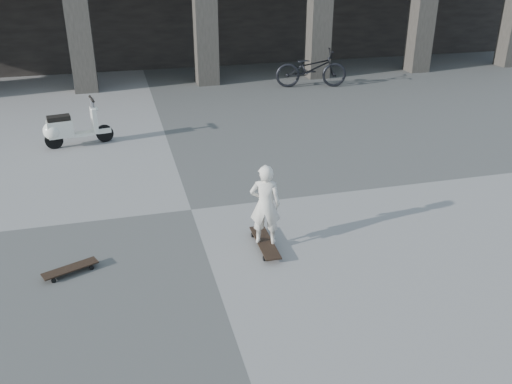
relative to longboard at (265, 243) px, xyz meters
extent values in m
plane|color=#4B4B49|center=(-0.84, 1.46, -0.08)|extent=(90.00, 90.00, 0.00)
cube|color=#302D28|center=(-2.62, 9.96, 1.92)|extent=(0.65, 0.65, 4.00)
cube|color=#302D28|center=(0.95, 9.96, 1.92)|extent=(0.65, 0.65, 4.00)
cube|color=#302D28|center=(4.52, 9.96, 1.92)|extent=(0.65, 0.65, 4.00)
cube|color=#302D28|center=(8.09, 9.96, 1.92)|extent=(0.65, 0.65, 4.00)
cube|color=black|center=(0.00, 0.00, 0.01)|extent=(0.23, 0.97, 0.02)
cube|color=#B2B2B7|center=(0.00, 0.34, -0.03)|extent=(0.20, 0.05, 0.03)
cube|color=#B2B2B7|center=(0.00, -0.34, -0.03)|extent=(0.20, 0.05, 0.03)
cylinder|color=black|center=(-0.10, 0.34, -0.04)|extent=(0.03, 0.07, 0.07)
cylinder|color=black|center=(0.10, 0.34, -0.04)|extent=(0.03, 0.07, 0.07)
cylinder|color=black|center=(-0.10, -0.34, -0.04)|extent=(0.03, 0.07, 0.07)
cylinder|color=black|center=(0.10, -0.34, -0.04)|extent=(0.03, 0.07, 0.07)
cube|color=black|center=(-2.65, 0.02, 0.00)|extent=(0.73, 0.44, 0.02)
cube|color=#B2B2B7|center=(-2.42, 0.11, -0.04)|extent=(0.10, 0.17, 0.03)
cube|color=#B2B2B7|center=(-2.88, -0.08, -0.04)|extent=(0.10, 0.17, 0.03)
cylinder|color=black|center=(-2.45, 0.19, -0.04)|extent=(0.07, 0.05, 0.06)
cylinder|color=black|center=(-2.38, 0.04, -0.04)|extent=(0.07, 0.05, 0.06)
cylinder|color=black|center=(-2.91, -0.01, -0.04)|extent=(0.07, 0.05, 0.06)
cylinder|color=black|center=(-2.85, -0.16, -0.04)|extent=(0.07, 0.05, 0.06)
imported|color=silver|center=(0.00, 0.00, 0.61)|extent=(0.50, 0.41, 1.17)
cylinder|color=black|center=(-2.15, 5.26, 0.11)|extent=(0.38, 0.16, 0.37)
cylinder|color=black|center=(-3.19, 5.07, 0.11)|extent=(0.38, 0.16, 0.37)
cube|color=silver|center=(-2.64, 5.17, 0.16)|extent=(0.59, 0.33, 0.06)
cube|color=silver|center=(-3.03, 5.10, 0.34)|extent=(0.55, 0.38, 0.35)
sphere|color=silver|center=(-3.19, 5.07, 0.31)|extent=(0.39, 0.39, 0.39)
cube|color=black|center=(-3.03, 5.10, 0.57)|extent=(0.50, 0.32, 0.09)
cube|color=silver|center=(-2.33, 5.23, 0.43)|extent=(0.15, 0.33, 0.54)
cube|color=silver|center=(-2.15, 5.26, 0.18)|extent=(0.30, 0.18, 0.11)
cylinder|color=#B2B2B7|center=(-2.33, 5.23, 0.77)|extent=(0.10, 0.10, 0.28)
cylinder|color=black|center=(-2.33, 5.23, 0.89)|extent=(0.14, 0.46, 0.06)
sphere|color=white|center=(-2.28, 5.24, 0.66)|extent=(0.11, 0.11, 0.11)
imported|color=black|center=(3.88, 8.76, 0.48)|extent=(2.21, 1.14, 1.11)
camera|label=1|loc=(-1.82, -6.42, 3.88)|focal=38.00mm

